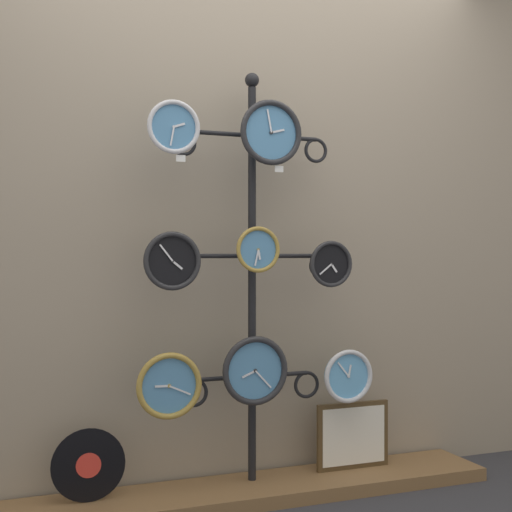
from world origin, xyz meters
name	(u,v)px	position (x,y,z in m)	size (l,w,h in m)	color
shop_wall	(240,185)	(0.00, 0.57, 1.40)	(4.40, 0.04, 2.80)	gray
low_shelf	(257,490)	(0.00, 0.35, 0.03)	(2.20, 0.36, 0.06)	brown
display_stand	(252,342)	(0.00, 0.41, 0.68)	(0.79, 0.35, 1.89)	black
clock_top_left	(173,127)	(-0.39, 0.30, 1.61)	(0.23, 0.04, 0.23)	#4C84B2
clock_top_center	(271,133)	(0.05, 0.30, 1.61)	(0.29, 0.04, 0.29)	#4C84B2
clock_middle_left	(172,261)	(-0.39, 0.32, 1.05)	(0.25, 0.04, 0.25)	black
clock_middle_center	(258,250)	(-0.02, 0.30, 1.10)	(0.20, 0.04, 0.20)	#4C84B2
clock_middle_right	(331,264)	(0.34, 0.31, 1.03)	(0.21, 0.04, 0.21)	black
clock_bottom_left	(169,386)	(-0.41, 0.30, 0.53)	(0.28, 0.04, 0.28)	#4C84B2
clock_bottom_center	(255,371)	(-0.03, 0.30, 0.57)	(0.30, 0.04, 0.30)	#4C84B2
clock_bottom_right	(348,376)	(0.43, 0.31, 0.52)	(0.25, 0.04, 0.25)	#60A8DB
vinyl_record	(88,465)	(-0.73, 0.38, 0.21)	(0.30, 0.01, 0.30)	black
picture_frame	(353,435)	(0.51, 0.40, 0.22)	(0.37, 0.02, 0.31)	#4C381E
price_tag_upper	(181,158)	(-0.36, 0.30, 1.48)	(0.04, 0.00, 0.03)	white
price_tag_mid	(279,169)	(0.09, 0.30, 1.45)	(0.04, 0.00, 0.03)	white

